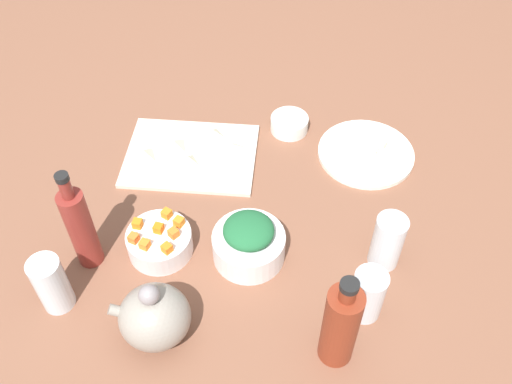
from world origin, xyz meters
TOP-DOWN VIEW (x-y plane):
  - tabletop at (0.00, 0.00)cm, footprint 190.00×190.00cm
  - cutting_board at (16.12, -15.59)cm, footprint 32.84×25.67cm
  - plate_tofu at (-26.45, -17.06)cm, footprint 23.28×23.28cm
  - bowl_greens at (1.21, 13.33)cm, footprint 14.95×14.95cm
  - bowl_carrots at (19.76, 12.26)cm, footprint 13.50×13.50cm
  - bowl_small_side at (-7.94, -25.99)cm, footprint 9.50×9.50cm
  - teapot at (17.72, 31.52)cm, footprint 14.86×12.59cm
  - bottle_0 at (-15.14, 34.68)cm, footprint 6.31×6.31cm
  - bottle_1 at (33.95, 14.76)cm, footprint 5.10×5.10cm
  - drinking_glass_0 at (-21.36, 25.90)cm, footprint 6.34×6.34cm
  - drinking_glass_1 at (-26.57, 13.96)cm, footprint 6.31×6.31cm
  - drinking_glass_2 at (38.00, 25.18)cm, footprint 6.15×6.15cm
  - carrot_cube_0 at (19.71, 11.36)cm, footprint 2.21×2.21cm
  - carrot_cube_1 at (16.49, 12.53)cm, footprint 2.55×2.55cm
  - carrot_cube_2 at (21.90, 15.48)cm, footprint 2.37×2.37cm
  - carrot_cube_3 at (18.49, 7.49)cm, footprint 2.47×2.47cm
  - carrot_cube_4 at (24.20, 10.25)cm, footprint 2.09×2.09cm
  - carrot_cube_5 at (17.36, 16.32)cm, footprint 2.54×2.54cm
  - carrot_cube_6 at (15.72, 9.59)cm, footprint 2.44×2.44cm
  - carrot_cube_7 at (24.37, 13.96)cm, footprint 2.39×2.39cm
  - chopped_greens_mound at (1.21, 13.33)cm, footprint 12.61×12.58cm
  - tofu_cube_0 at (-24.28, -13.01)cm, footprint 2.23×2.23cm
  - tofu_cube_1 at (-26.23, -20.03)cm, footprint 2.79×2.79cm
  - tofu_cube_2 at (-30.15, -18.60)cm, footprint 3.05×3.05cm
  - tofu_cube_3 at (-27.63, -16.05)cm, footprint 2.95×2.95cm
  - dumpling_0 at (20.39, -17.57)cm, footprint 7.46×7.47cm
  - dumpling_1 at (27.17, -14.02)cm, footprint 6.34×6.72cm
  - dumpling_2 at (16.33, -12.05)cm, footprint 5.16×5.48cm
  - dumpling_3 at (10.73, -14.54)cm, footprint 4.59×4.14cm
  - dumpling_4 at (11.13, -22.09)cm, footprint 5.33×5.03cm
  - dumpling_5 at (5.31, -16.50)cm, footprint 6.71×6.92cm

SIDE VIEW (x-z plane):
  - tabletop at x=0.00cm, z-range 0.00..3.00cm
  - cutting_board at x=16.12cm, z-range 3.00..4.00cm
  - plate_tofu at x=-26.45cm, z-range 3.00..4.20cm
  - bowl_small_side at x=-7.94cm, z-range 3.00..6.79cm
  - dumpling_4 at x=11.13cm, z-range 4.00..6.03cm
  - dumpling_5 at x=5.31cm, z-range 4.00..6.35cm
  - dumpling_0 at x=20.39cm, z-range 4.00..6.44cm
  - tofu_cube_0 at x=-24.28cm, z-range 4.20..6.40cm
  - tofu_cube_1 at x=-26.23cm, z-range 4.20..6.40cm
  - tofu_cube_2 at x=-30.15cm, z-range 4.20..6.40cm
  - tofu_cube_3 at x=-27.63cm, z-range 4.20..6.40cm
  - dumpling_1 at x=27.17cm, z-range 4.00..6.62cm
  - dumpling_2 at x=16.33cm, z-range 4.00..6.76cm
  - dumpling_3 at x=10.73cm, z-range 4.00..7.06cm
  - bowl_carrots at x=19.76cm, z-range 3.00..8.30cm
  - bowl_greens at x=1.21cm, z-range 3.00..9.47cm
  - drinking_glass_0 at x=-21.36cm, z-range 3.00..14.62cm
  - carrot_cube_0 at x=19.71cm, z-range 8.30..10.10cm
  - carrot_cube_1 at x=16.49cm, z-range 8.30..10.10cm
  - carrot_cube_2 at x=21.90cm, z-range 8.30..10.10cm
  - carrot_cube_3 at x=18.49cm, z-range 8.30..10.10cm
  - carrot_cube_4 at x=24.20cm, z-range 8.30..10.10cm
  - carrot_cube_5 at x=17.36cm, z-range 8.30..10.10cm
  - carrot_cube_6 at x=15.72cm, z-range 8.30..10.10cm
  - carrot_cube_7 at x=24.37cm, z-range 8.30..10.10cm
  - teapot at x=17.72cm, z-range 1.54..17.01cm
  - drinking_glass_1 at x=-26.57cm, z-range 3.00..15.81cm
  - drinking_glass_2 at x=38.00cm, z-range 3.00..15.94cm
  - chopped_greens_mound at x=1.21cm, z-range 9.47..13.54cm
  - bottle_0 at x=-15.14cm, z-range 1.45..24.59cm
  - bottle_1 at x=33.95cm, z-range 0.89..26.23cm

